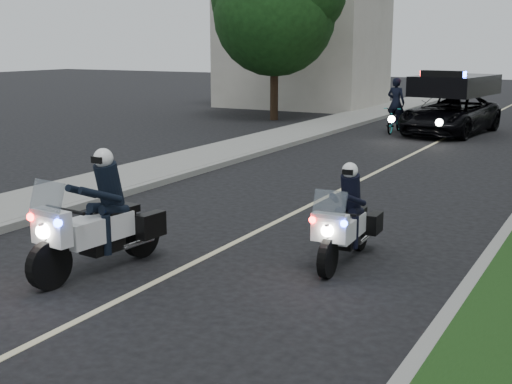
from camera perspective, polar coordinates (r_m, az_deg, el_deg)
ground at (r=10.58m, az=-6.48°, el=-6.55°), size 120.00×120.00×0.00m
curb_left at (r=20.95m, az=0.05°, el=3.21°), size 0.20×60.00×0.15m
sidewalk_left at (r=21.50m, az=-2.53°, el=3.44°), size 2.00×60.00×0.16m
building_far at (r=37.64m, az=3.95°, el=12.49°), size 8.00×6.00×7.00m
lane_marking at (r=19.37m, az=10.77°, el=2.01°), size 0.12×50.00×0.01m
police_moto_left at (r=10.76m, az=-12.82°, el=-6.46°), size 1.01×2.29×1.89m
police_moto_right at (r=11.00m, az=7.42°, el=-5.84°), size 0.75×1.91×1.60m
police_suv at (r=27.20m, az=15.83°, el=4.71°), size 3.14×5.61×2.59m
bicycle at (r=27.04m, az=11.51°, el=4.88°), size 0.76×1.93×1.00m
cyclist at (r=27.04m, az=11.51°, el=4.88°), size 0.74×0.54×1.92m
tree_left_near at (r=30.93m, az=1.51°, el=6.05°), size 6.94×6.94×8.96m
tree_left_far at (r=37.82m, az=4.69°, el=7.17°), size 8.65×8.65×11.61m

